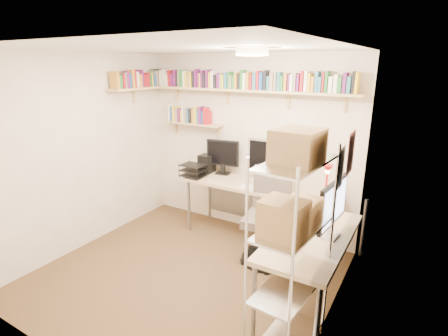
# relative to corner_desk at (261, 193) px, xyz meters

# --- Properties ---
(ground) EXTENTS (3.20, 3.20, 0.00)m
(ground) POSITION_rel_corner_desk_xyz_m (-0.50, -0.94, -0.80)
(ground) COLOR #4F3622
(ground) RESTS_ON ground
(room_shell) EXTENTS (3.24, 3.04, 2.52)m
(room_shell) POSITION_rel_corner_desk_xyz_m (-0.50, -0.94, 0.75)
(room_shell) COLOR beige
(room_shell) RESTS_ON ground
(wall_shelves) EXTENTS (3.12, 1.09, 0.80)m
(wall_shelves) POSITION_rel_corner_desk_xyz_m (-0.92, 0.35, 1.22)
(wall_shelves) COLOR tan
(wall_shelves) RESTS_ON ground
(corner_desk) EXTENTS (2.49, 2.10, 1.40)m
(corner_desk) POSITION_rel_corner_desk_xyz_m (0.00, 0.00, 0.00)
(corner_desk) COLOR tan
(corner_desk) RESTS_ON ground
(office_chair) EXTENTS (0.61, 0.61, 1.16)m
(office_chair) POSITION_rel_corner_desk_xyz_m (0.16, -0.13, -0.31)
(office_chair) COLOR black
(office_chair) RESTS_ON ground
(wire_rack) EXTENTS (0.44, 0.80, 1.93)m
(wire_rack) POSITION_rel_corner_desk_xyz_m (0.92, -1.47, 0.54)
(wire_rack) COLOR silver
(wire_rack) RESTS_ON ground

